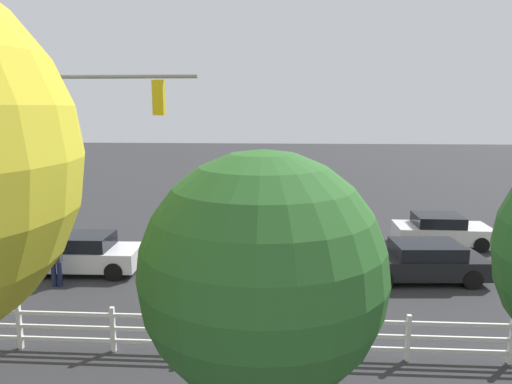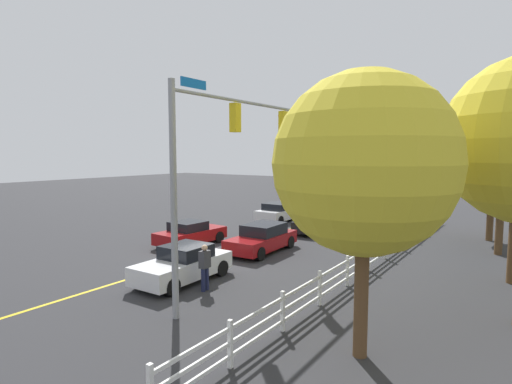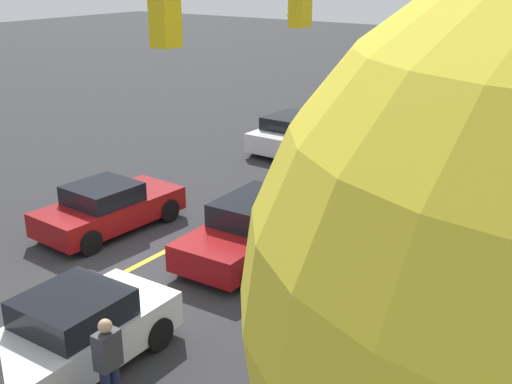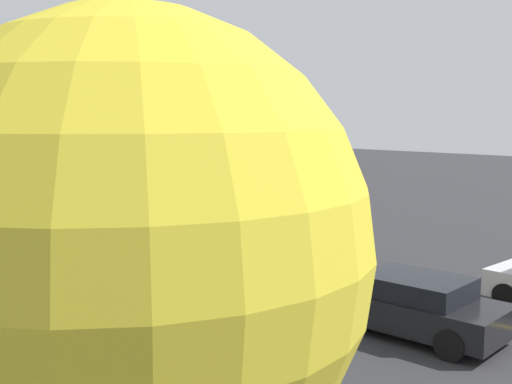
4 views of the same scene
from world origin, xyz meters
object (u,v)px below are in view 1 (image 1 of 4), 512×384
(car_1, at_px, (441,230))
(tree_0, at_px, (263,278))
(car_0, at_px, (241,256))
(car_2, at_px, (227,228))
(car_3, at_px, (421,261))
(car_4, at_px, (84,254))
(pedestrian, at_px, (56,260))

(car_1, distance_m, tree_0, 16.63)
(car_0, height_order, car_2, car_0)
(car_0, bearing_deg, tree_0, 94.73)
(tree_0, bearing_deg, car_3, -115.48)
(car_2, relative_size, car_4, 0.98)
(car_0, xyz_separation_m, car_3, (-6.28, 0.15, -0.02))
(car_0, xyz_separation_m, car_2, (1.01, -4.00, -0.05))
(tree_0, bearing_deg, car_1, -115.61)
(car_0, bearing_deg, car_3, 176.62)
(pedestrian, bearing_deg, car_0, 101.26)
(car_1, bearing_deg, car_4, -162.59)
(car_4, bearing_deg, car_3, 178.67)
(car_0, xyz_separation_m, car_1, (-8.31, -4.01, -0.01))
(car_4, bearing_deg, car_0, -179.96)
(car_2, relative_size, tree_0, 0.74)
(car_0, height_order, car_3, car_0)
(car_1, height_order, car_2, car_1)
(car_0, xyz_separation_m, tree_0, (-1.26, 10.69, 3.25))
(car_1, xyz_separation_m, car_2, (9.32, 0.02, -0.04))
(car_2, bearing_deg, car_1, 3.05)
(car_1, bearing_deg, car_0, -153.24)
(car_0, height_order, car_1, car_0)
(car_4, xyz_separation_m, pedestrian, (0.35, 1.41, 0.26))
(car_1, xyz_separation_m, car_3, (2.02, 4.17, -0.01))
(pedestrian, bearing_deg, car_3, 93.44)
(car_2, height_order, tree_0, tree_0)
(car_2, bearing_deg, car_4, -135.79)
(car_1, xyz_separation_m, pedestrian, (14.37, 5.55, 0.25))
(pedestrian, relative_size, tree_0, 0.31)
(car_1, relative_size, car_4, 0.96)
(car_0, relative_size, tree_0, 0.81)
(car_1, height_order, pedestrian, pedestrian)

